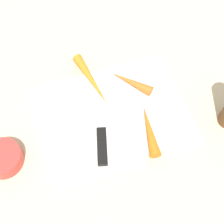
% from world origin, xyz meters
% --- Properties ---
extents(ground_plane, '(1.40, 1.40, 0.00)m').
position_xyz_m(ground_plane, '(0.00, 0.00, 0.00)').
color(ground_plane, '#C6B793').
extents(cutting_board, '(0.36, 0.26, 0.01)m').
position_xyz_m(cutting_board, '(0.00, 0.00, 0.01)').
color(cutting_board, silver).
rests_on(cutting_board, ground_plane).
extents(knife, '(0.07, 0.20, 0.01)m').
position_xyz_m(knife, '(0.05, 0.07, 0.02)').
color(knife, '#B7B7BC').
rests_on(knife, cutting_board).
extents(carrot_medium, '(0.05, 0.13, 0.03)m').
position_xyz_m(carrot_medium, '(-0.06, 0.08, 0.03)').
color(carrot_medium, orange).
rests_on(carrot_medium, cutting_board).
extents(carrot_longest, '(0.06, 0.17, 0.03)m').
position_xyz_m(carrot_longest, '(0.02, -0.10, 0.02)').
color(carrot_longest, orange).
rests_on(carrot_longest, cutting_board).
extents(carrot_shortest, '(0.09, 0.10, 0.02)m').
position_xyz_m(carrot_shortest, '(-0.07, -0.06, 0.02)').
color(carrot_shortest, orange).
rests_on(carrot_shortest, cutting_board).
extents(small_bowl, '(0.09, 0.09, 0.04)m').
position_xyz_m(small_bowl, '(0.27, 0.04, 0.02)').
color(small_bowl, red).
rests_on(small_bowl, ground_plane).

